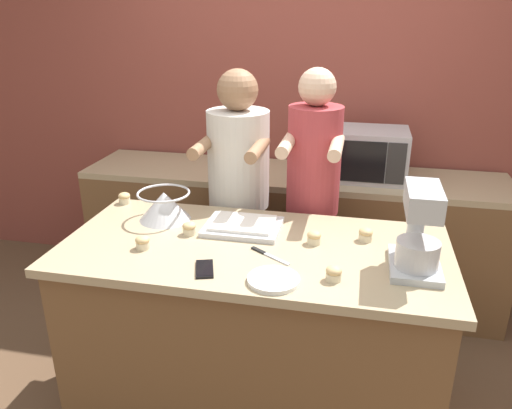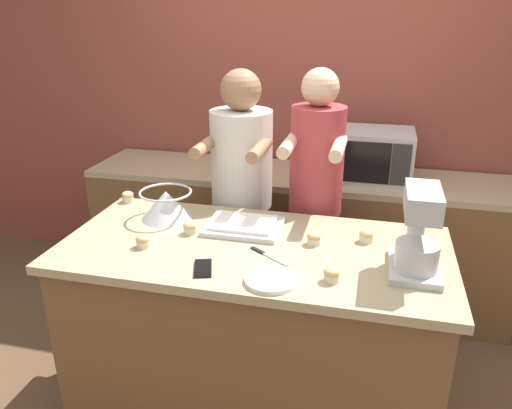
# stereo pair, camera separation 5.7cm
# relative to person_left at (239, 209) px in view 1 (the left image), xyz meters

# --- Properties ---
(back_wall) EXTENTS (10.00, 0.06, 2.70)m
(back_wall) POSITION_rel_person_left_xyz_m (0.22, 0.93, 0.49)
(back_wall) COLOR brown
(back_wall) RESTS_ON ground_plane
(island_counter) EXTENTS (1.73, 0.83, 0.95)m
(island_counter) POSITION_rel_person_left_xyz_m (0.22, -0.60, -0.39)
(island_counter) COLOR brown
(island_counter) RESTS_ON ground_plane
(back_counter) EXTENTS (2.80, 0.60, 0.91)m
(back_counter) POSITION_rel_person_left_xyz_m (0.22, 0.58, -0.41)
(back_counter) COLOR brown
(back_counter) RESTS_ON ground_plane
(person_left) EXTENTS (0.35, 0.51, 1.64)m
(person_left) POSITION_rel_person_left_xyz_m (0.00, 0.00, 0.00)
(person_left) COLOR #232328
(person_left) RESTS_ON ground_plane
(person_right) EXTENTS (0.31, 0.48, 1.66)m
(person_right) POSITION_rel_person_left_xyz_m (0.42, -0.00, 0.02)
(person_right) COLOR #33384C
(person_right) RESTS_ON ground_plane
(stand_mixer) EXTENTS (0.20, 0.30, 0.35)m
(stand_mixer) POSITION_rel_person_left_xyz_m (0.90, -0.68, 0.24)
(stand_mixer) COLOR #B2B7BC
(stand_mixer) RESTS_ON island_counter
(mixing_bowl) EXTENTS (0.26, 0.26, 0.14)m
(mixing_bowl) POSITION_rel_person_left_xyz_m (-0.28, -0.41, 0.16)
(mixing_bowl) COLOR #BCBCC1
(mixing_bowl) RESTS_ON island_counter
(baking_tray) EXTENTS (0.36, 0.27, 0.04)m
(baking_tray) POSITION_rel_person_left_xyz_m (0.13, -0.45, 0.10)
(baking_tray) COLOR silver
(baking_tray) RESTS_ON island_counter
(microwave_oven) EXTENTS (0.55, 0.37, 0.32)m
(microwave_oven) POSITION_rel_person_left_xyz_m (0.67, 0.58, 0.20)
(microwave_oven) COLOR #B7B7BC
(microwave_oven) RESTS_ON back_counter
(cell_phone) EXTENTS (0.11, 0.16, 0.01)m
(cell_phone) POSITION_rel_person_left_xyz_m (0.07, -0.87, 0.09)
(cell_phone) COLOR black
(cell_phone) RESTS_ON island_counter
(small_plate) EXTENTS (0.21, 0.21, 0.02)m
(small_plate) POSITION_rel_person_left_xyz_m (0.36, -0.90, 0.09)
(small_plate) COLOR white
(small_plate) RESTS_ON island_counter
(knife) EXTENTS (0.19, 0.14, 0.01)m
(knife) POSITION_rel_person_left_xyz_m (0.30, -0.69, 0.09)
(knife) COLOR #BCBCC1
(knife) RESTS_ON island_counter
(cupcake_0) EXTENTS (0.06, 0.06, 0.06)m
(cupcake_0) POSITION_rel_person_left_xyz_m (0.71, -0.45, 0.11)
(cupcake_0) COLOR beige
(cupcake_0) RESTS_ON island_counter
(cupcake_1) EXTENTS (0.06, 0.06, 0.06)m
(cupcake_1) POSITION_rel_person_left_xyz_m (-0.25, -0.74, 0.11)
(cupcake_1) COLOR beige
(cupcake_1) RESTS_ON island_counter
(cupcake_2) EXTENTS (0.06, 0.06, 0.06)m
(cupcake_2) POSITION_rel_person_left_xyz_m (-0.57, -0.25, 0.11)
(cupcake_2) COLOR beige
(cupcake_2) RESTS_ON island_counter
(cupcake_3) EXTENTS (0.06, 0.06, 0.06)m
(cupcake_3) POSITION_rel_person_left_xyz_m (0.59, -0.84, 0.11)
(cupcake_3) COLOR beige
(cupcake_3) RESTS_ON island_counter
(cupcake_4) EXTENTS (0.06, 0.06, 0.06)m
(cupcake_4) POSITION_rel_person_left_xyz_m (0.48, -0.53, 0.11)
(cupcake_4) COLOR beige
(cupcake_4) RESTS_ON island_counter
(cupcake_5) EXTENTS (0.06, 0.06, 0.06)m
(cupcake_5) POSITION_rel_person_left_xyz_m (-0.10, -0.56, 0.11)
(cupcake_5) COLOR beige
(cupcake_5) RESTS_ON island_counter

